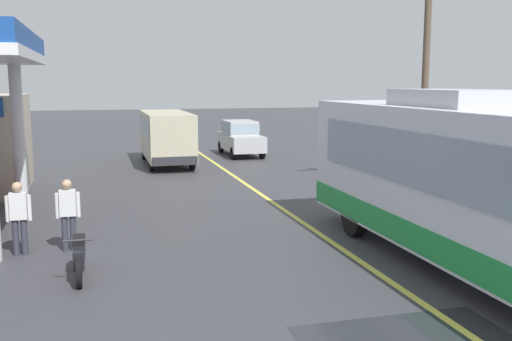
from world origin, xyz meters
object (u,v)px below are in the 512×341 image
object	(u,v)px
pedestrian_near_pump	(19,214)
car_trailing_behind_bus	(240,136)
motorcycle_parked_forecourt	(79,255)
coach_bus_main	(477,189)
pedestrian_by_shop	(68,211)
minibus_opposing_lane	(166,133)

from	to	relation	value
pedestrian_near_pump	car_trailing_behind_bus	distance (m)	18.62
car_trailing_behind_bus	pedestrian_near_pump	bearing A→B (deg)	-119.08
motorcycle_parked_forecourt	car_trailing_behind_bus	xyz separation A→B (m)	(7.73, 18.20, 0.57)
coach_bus_main	car_trailing_behind_bus	distance (m)	20.02
motorcycle_parked_forecourt	coach_bus_main	bearing A→B (deg)	-13.21
pedestrian_by_shop	car_trailing_behind_bus	xyz separation A→B (m)	(8.01, 16.20, 0.08)
coach_bus_main	minibus_opposing_lane	world-z (taller)	coach_bus_main
coach_bus_main	motorcycle_parked_forecourt	bearing A→B (deg)	166.79
car_trailing_behind_bus	pedestrian_by_shop	bearing A→B (deg)	-116.30
motorcycle_parked_forecourt	car_trailing_behind_bus	distance (m)	19.78
pedestrian_by_shop	coach_bus_main	bearing A→B (deg)	-25.47
minibus_opposing_lane	car_trailing_behind_bus	xyz separation A→B (m)	(4.16, 2.39, -0.46)
motorcycle_parked_forecourt	pedestrian_near_pump	xyz separation A→B (m)	(-1.32, 1.92, 0.49)
coach_bus_main	motorcycle_parked_forecourt	distance (m)	8.01
motorcycle_parked_forecourt	pedestrian_by_shop	world-z (taller)	pedestrian_by_shop
motorcycle_parked_forecourt	car_trailing_behind_bus	bearing A→B (deg)	66.98
motorcycle_parked_forecourt	pedestrian_by_shop	size ratio (longest dim) A/B	1.08
minibus_opposing_lane	motorcycle_parked_forecourt	size ratio (longest dim) A/B	3.41
pedestrian_near_pump	motorcycle_parked_forecourt	bearing A→B (deg)	-55.58
minibus_opposing_lane	pedestrian_near_pump	world-z (taller)	minibus_opposing_lane
pedestrian_near_pump	car_trailing_behind_bus	size ratio (longest dim) A/B	0.40
pedestrian_by_shop	minibus_opposing_lane	bearing A→B (deg)	74.43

